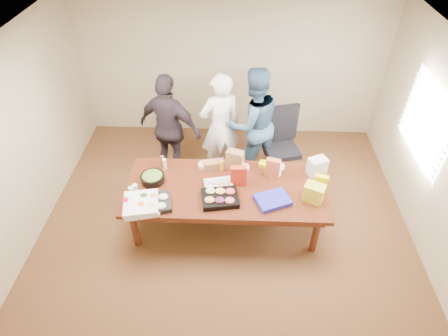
{
  "coord_description": "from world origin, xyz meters",
  "views": [
    {
      "loc": [
        0.13,
        -3.75,
        4.34
      ],
      "look_at": [
        -0.03,
        0.1,
        1.02
      ],
      "focal_mm": 29.74,
      "sensor_mm": 36.0,
      "label": 1
    }
  ],
  "objects_px": {
    "person_center": "(220,127)",
    "sheet_cake": "(219,186)",
    "office_chair": "(282,147)",
    "person_right": "(253,123)",
    "conference_table": "(226,206)",
    "salad_bowl": "(153,178)"
  },
  "relations": [
    {
      "from": "conference_table",
      "to": "salad_bowl",
      "type": "xyz_separation_m",
      "value": [
        -1.04,
        0.09,
        0.43
      ]
    },
    {
      "from": "person_right",
      "to": "sheet_cake",
      "type": "xyz_separation_m",
      "value": [
        -0.49,
        -1.31,
        -0.17
      ]
    },
    {
      "from": "office_chair",
      "to": "person_center",
      "type": "relative_size",
      "value": 0.64
    },
    {
      "from": "person_right",
      "to": "sheet_cake",
      "type": "relative_size",
      "value": 4.96
    },
    {
      "from": "salad_bowl",
      "to": "office_chair",
      "type": "bearing_deg",
      "value": 28.94
    },
    {
      "from": "conference_table",
      "to": "person_right",
      "type": "relative_size",
      "value": 1.46
    },
    {
      "from": "sheet_cake",
      "to": "salad_bowl",
      "type": "height_order",
      "value": "salad_bowl"
    },
    {
      "from": "person_center",
      "to": "conference_table",
      "type": "bearing_deg",
      "value": 72.94
    },
    {
      "from": "person_center",
      "to": "sheet_cake",
      "type": "bearing_deg",
      "value": 68.39
    },
    {
      "from": "conference_table",
      "to": "person_right",
      "type": "distance_m",
      "value": 1.48
    },
    {
      "from": "office_chair",
      "to": "person_center",
      "type": "xyz_separation_m",
      "value": [
        -1.02,
        0.06,
        0.34
      ]
    },
    {
      "from": "conference_table",
      "to": "sheet_cake",
      "type": "xyz_separation_m",
      "value": [
        -0.1,
        -0.01,
        0.41
      ]
    },
    {
      "from": "person_center",
      "to": "salad_bowl",
      "type": "relative_size",
      "value": 5.57
    },
    {
      "from": "conference_table",
      "to": "sheet_cake",
      "type": "bearing_deg",
      "value": -174.36
    },
    {
      "from": "conference_table",
      "to": "office_chair",
      "type": "xyz_separation_m",
      "value": [
        0.89,
        1.15,
        0.22
      ]
    },
    {
      "from": "conference_table",
      "to": "office_chair",
      "type": "relative_size",
      "value": 2.34
    },
    {
      "from": "office_chair",
      "to": "person_right",
      "type": "distance_m",
      "value": 0.63
    },
    {
      "from": "office_chair",
      "to": "conference_table",
      "type": "bearing_deg",
      "value": -142.57
    },
    {
      "from": "person_right",
      "to": "salad_bowl",
      "type": "bearing_deg",
      "value": 15.67
    },
    {
      "from": "office_chair",
      "to": "person_right",
      "type": "height_order",
      "value": "person_right"
    },
    {
      "from": "office_chair",
      "to": "person_right",
      "type": "bearing_deg",
      "value": 148.28
    },
    {
      "from": "sheet_cake",
      "to": "conference_table",
      "type": "bearing_deg",
      "value": -6.56
    }
  ]
}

